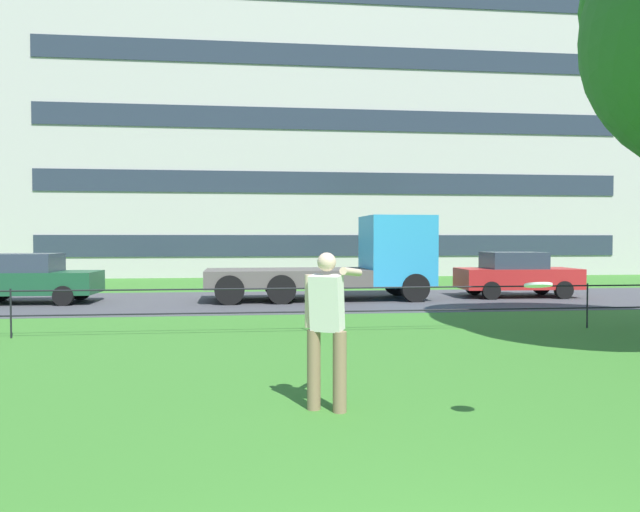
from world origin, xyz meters
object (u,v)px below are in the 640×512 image
(flatbed_truck_left, at_px, (353,262))
(car_red_center, at_px, (516,274))
(person_thrower, at_px, (327,325))
(car_dark_green_far_right, at_px, (30,278))
(frisbee, at_px, (538,285))
(apartment_building_background, at_px, (326,107))

(flatbed_truck_left, relative_size, car_red_center, 1.82)
(person_thrower, bearing_deg, car_red_center, 56.88)
(car_dark_green_far_right, bearing_deg, frisbee, -53.80)
(flatbed_truck_left, bearing_deg, apartment_building_background, 86.06)
(car_dark_green_far_right, distance_m, apartment_building_background, 22.17)
(apartment_building_background, bearing_deg, car_red_center, -74.52)
(person_thrower, distance_m, car_dark_green_far_right, 14.43)
(flatbed_truck_left, relative_size, apartment_building_background, 0.20)
(car_red_center, xyz_separation_m, apartment_building_background, (-4.56, 16.48, 9.23))
(frisbee, xyz_separation_m, apartment_building_background, (1.53, 30.02, 8.47))
(car_dark_green_far_right, bearing_deg, apartment_building_background, 55.96)
(car_dark_green_far_right, bearing_deg, flatbed_truck_left, 0.22)
(car_red_center, bearing_deg, frisbee, -114.23)
(frisbee, bearing_deg, car_red_center, 65.77)
(person_thrower, distance_m, apartment_building_background, 30.44)
(frisbee, height_order, car_red_center, frisbee)
(person_thrower, height_order, flatbed_truck_left, flatbed_truck_left)
(flatbed_truck_left, height_order, car_red_center, flatbed_truck_left)
(car_dark_green_far_right, xyz_separation_m, car_red_center, (15.85, 0.22, 0.00))
(person_thrower, relative_size, apartment_building_background, 0.05)
(person_thrower, distance_m, car_red_center, 14.79)
(person_thrower, height_order, apartment_building_background, apartment_building_background)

